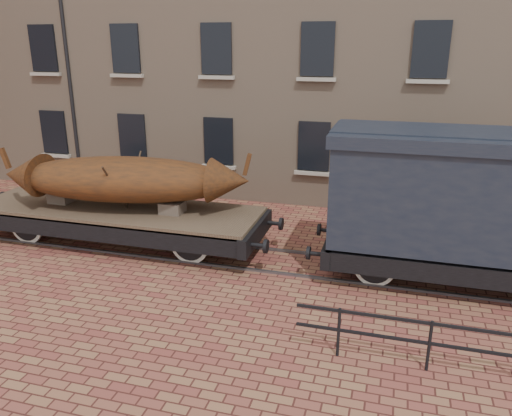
# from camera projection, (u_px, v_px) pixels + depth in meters

# --- Properties ---
(ground) EXTENTS (90.00, 90.00, 0.00)m
(ground) POSITION_uv_depth(u_px,v_px,m) (245.00, 258.00, 13.66)
(ground) COLOR brown
(warehouse_cream) EXTENTS (40.00, 10.19, 14.00)m
(warehouse_cream) POSITION_uv_depth(u_px,v_px,m) (390.00, 5.00, 19.78)
(warehouse_cream) COLOR tan
(warehouse_cream) RESTS_ON ground
(rail_track) EXTENTS (30.00, 1.52, 0.06)m
(rail_track) POSITION_uv_depth(u_px,v_px,m) (245.00, 257.00, 13.65)
(rail_track) COLOR #59595E
(rail_track) RESTS_ON ground
(flatcar_wagon) EXTENTS (9.46, 2.57, 1.43)m
(flatcar_wagon) POSITION_uv_depth(u_px,v_px,m) (116.00, 215.00, 14.38)
(flatcar_wagon) COLOR brown
(flatcar_wagon) RESTS_ON ground
(iron_boat) EXTENTS (7.14, 2.97, 1.69)m
(iron_boat) POSITION_uv_depth(u_px,v_px,m) (125.00, 179.00, 13.94)
(iron_boat) COLOR #623012
(iron_boat) RESTS_ON flatcar_wagon
(goods_van) EXTENTS (7.21, 2.63, 3.73)m
(goods_van) POSITION_uv_depth(u_px,v_px,m) (470.00, 192.00, 11.50)
(goods_van) COLOR black
(goods_van) RESTS_ON ground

